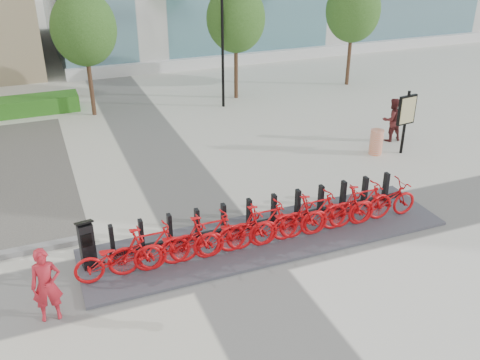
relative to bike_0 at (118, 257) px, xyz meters
name	(u,v)px	position (x,y,z in m)	size (l,w,h in m)	color
ground	(225,254)	(2.60, 0.05, -0.61)	(120.00, 120.00, 0.00)	silver
hedge_b	(5,108)	(-2.40, 13.25, -0.26)	(6.00, 1.20, 0.70)	#1F5D19
tree_1	(84,29)	(1.10, 12.05, 2.98)	(2.60, 2.60, 5.10)	#493220
tree_2	(236,19)	(7.60, 12.05, 2.98)	(2.60, 2.60, 5.10)	#493220
tree_3	(353,11)	(13.60, 12.05, 2.98)	(2.60, 2.60, 5.10)	#493220
streetlamp	(222,35)	(6.60, 11.05, 2.52)	(2.00, 0.20, 5.00)	black
dock_pad	(268,237)	(3.90, 0.35, -0.57)	(9.60, 2.40, 0.08)	#3E3E47
dock_rail_posts	(263,212)	(3.96, 0.82, -0.10)	(8.02, 0.50, 0.85)	black
bike_0	(118,257)	(0.00, 0.00, 0.00)	(0.70, 2.02, 1.06)	#BC090D
bike_1	(149,248)	(0.72, 0.00, 0.06)	(0.55, 1.96, 1.18)	#BC090D
bike_2	(180,244)	(1.44, 0.00, 0.00)	(0.70, 2.02, 1.06)	#BC090D
bike_3	(208,236)	(2.16, 0.00, 0.06)	(0.55, 1.96, 1.18)	#BC090D
bike_4	(236,232)	(2.88, 0.00, 0.00)	(0.70, 2.02, 1.06)	#BC090D
bike_5	(263,225)	(3.60, 0.00, 0.06)	(0.55, 1.96, 1.18)	#BC090D
bike_6	(289,221)	(4.32, 0.00, 0.00)	(0.70, 2.02, 1.06)	#BC090D
bike_7	(314,214)	(5.04, 0.00, 0.06)	(0.55, 1.96, 1.18)	#BC090D
bike_8	(338,211)	(5.76, 0.00, 0.00)	(0.70, 2.02, 1.06)	#BC090D
bike_9	(361,204)	(6.48, 0.00, 0.06)	(0.55, 1.96, 1.18)	#BC090D
bike_10	(384,201)	(7.20, 0.00, 0.00)	(0.70, 2.02, 1.06)	#BC090D
kiosk	(87,244)	(-0.60, 0.65, 0.09)	(0.44, 0.38, 1.29)	black
worker_red	(46,285)	(-1.58, -0.80, 0.22)	(0.61, 0.40, 1.67)	#AD1B27
pedestrian	(392,120)	(11.02, 4.91, 0.21)	(0.79, 0.62, 1.63)	#561F1F
construction_barrel	(376,142)	(9.76, 4.02, -0.16)	(0.47, 0.47, 0.90)	#FF5818
map_sign	(407,113)	(10.67, 3.74, 0.90)	(0.75, 0.21, 2.28)	black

